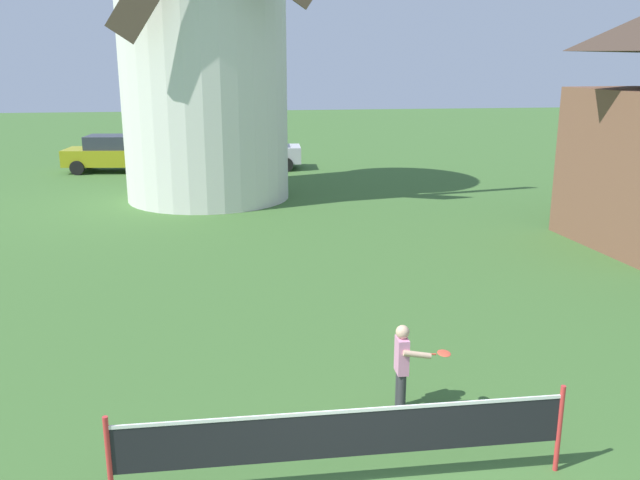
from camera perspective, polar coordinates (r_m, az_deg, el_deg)
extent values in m
cylinder|color=silver|center=(23.64, -9.80, 14.87)|extent=(5.56, 5.56, 9.46)
cylinder|color=red|center=(7.93, -17.39, -17.53)|extent=(0.06, 0.06, 1.10)
cylinder|color=red|center=(8.65, 19.56, -14.79)|extent=(0.06, 0.06, 1.10)
cube|color=black|center=(7.83, 2.06, -16.15)|extent=(5.07, 0.01, 0.55)
cube|color=white|center=(7.68, 2.08, -14.27)|extent=(5.07, 0.02, 0.04)
cylinder|color=#333338|center=(9.69, 6.73, -12.36)|extent=(0.11, 0.11, 0.57)
cylinder|color=#333338|center=(9.57, 6.92, -12.74)|extent=(0.11, 0.11, 0.57)
cube|color=pink|center=(9.39, 6.93, -9.65)|extent=(0.16, 0.28, 0.50)
sphere|color=#DBB28E|center=(9.26, 7.00, -7.72)|extent=(0.19, 0.19, 0.19)
cylinder|color=#DBB28E|center=(9.56, 6.68, -9.31)|extent=(0.08, 0.08, 0.38)
cylinder|color=#DBB28E|center=(9.26, 8.21, -9.56)|extent=(0.39, 0.09, 0.15)
cylinder|color=#D84C33|center=(9.30, 9.12, -9.49)|extent=(0.22, 0.03, 0.04)
ellipsoid|color=#D84C33|center=(9.36, 10.44, -9.39)|extent=(0.19, 0.24, 0.03)
cube|color=#999919|center=(30.52, -16.75, 6.77)|extent=(4.52, 2.17, 0.70)
cube|color=#2D333D|center=(30.45, -16.84, 7.94)|extent=(2.59, 1.76, 0.56)
cylinder|color=black|center=(31.04, -13.64, 6.45)|extent=(0.62, 0.25, 0.60)
cylinder|color=black|center=(29.40, -14.32, 5.95)|extent=(0.62, 0.25, 0.60)
cylinder|color=black|center=(31.79, -18.90, 6.26)|extent=(0.62, 0.25, 0.60)
cylinder|color=black|center=(30.20, -19.84, 5.75)|extent=(0.62, 0.25, 0.60)
cube|color=silver|center=(30.12, -5.57, 7.23)|extent=(4.14, 1.92, 0.70)
cube|color=#2D333D|center=(30.05, -5.60, 8.42)|extent=(2.35, 1.62, 0.56)
cylinder|color=black|center=(31.02, -2.97, 6.85)|extent=(0.61, 0.21, 0.60)
cylinder|color=black|center=(29.34, -2.87, 6.38)|extent=(0.61, 0.21, 0.60)
cylinder|color=black|center=(31.07, -8.09, 6.73)|extent=(0.61, 0.21, 0.60)
cylinder|color=black|center=(29.39, -8.27, 6.25)|extent=(0.61, 0.21, 0.60)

